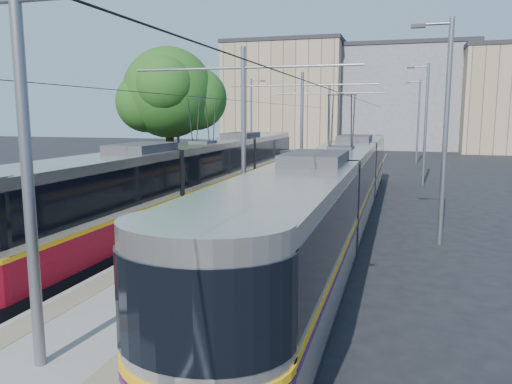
% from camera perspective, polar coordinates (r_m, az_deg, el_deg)
% --- Properties ---
extents(ground, '(160.00, 160.00, 0.00)m').
position_cam_1_polar(ground, '(13.30, -12.08, -12.05)').
color(ground, black).
rests_on(ground, ground).
extents(platform, '(4.00, 50.00, 0.30)m').
position_cam_1_polar(platform, '(28.90, 4.01, -0.25)').
color(platform, gray).
rests_on(platform, ground).
extents(tactile_strip_left, '(0.70, 50.00, 0.01)m').
position_cam_1_polar(tactile_strip_left, '(29.21, 1.23, 0.18)').
color(tactile_strip_left, gray).
rests_on(tactile_strip_left, platform).
extents(tactile_strip_right, '(0.70, 50.00, 0.01)m').
position_cam_1_polar(tactile_strip_right, '(28.61, 6.85, -0.07)').
color(tactile_strip_right, gray).
rests_on(tactile_strip_right, platform).
extents(rails, '(8.71, 70.00, 0.03)m').
position_cam_1_polar(rails, '(28.92, 4.01, -0.51)').
color(rails, gray).
rests_on(rails, ground).
extents(tram_left, '(2.43, 31.11, 5.50)m').
position_cam_1_polar(tram_left, '(25.51, -6.03, 2.04)').
color(tram_left, black).
rests_on(tram_left, ground).
extents(tram_right, '(2.43, 31.97, 5.50)m').
position_cam_1_polar(tram_right, '(21.22, 9.55, 1.01)').
color(tram_right, black).
rests_on(tram_right, ground).
extents(catenary, '(9.20, 70.00, 7.00)m').
position_cam_1_polar(catenary, '(25.77, 2.76, 8.43)').
color(catenary, slate).
rests_on(catenary, platform).
extents(street_lamps, '(15.18, 38.22, 8.00)m').
position_cam_1_polar(street_lamps, '(32.47, 5.60, 7.87)').
color(street_lamps, slate).
rests_on(street_lamps, ground).
extents(shelter, '(0.96, 1.28, 2.53)m').
position_cam_1_polar(shelter, '(26.71, 3.93, 2.20)').
color(shelter, black).
rests_on(shelter, platform).
extents(tree, '(6.01, 5.56, 8.74)m').
position_cam_1_polar(tree, '(31.18, -9.16, 10.94)').
color(tree, '#382314').
rests_on(tree, ground).
extents(building_left, '(16.32, 12.24, 14.75)m').
position_cam_1_polar(building_left, '(72.73, 3.55, 10.92)').
color(building_left, tan).
rests_on(building_left, ground).
extents(building_centre, '(18.36, 14.28, 14.13)m').
position_cam_1_polar(building_centre, '(74.94, 16.46, 10.29)').
color(building_centre, gray).
rests_on(building_centre, ground).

